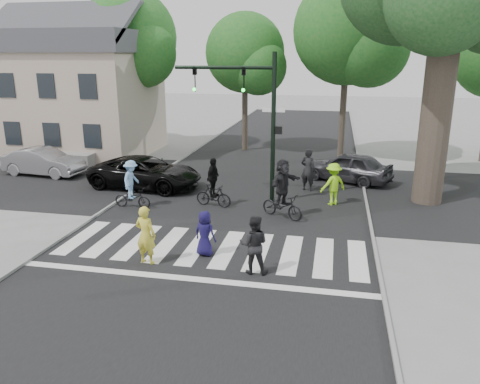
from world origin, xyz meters
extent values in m
plane|color=gray|center=(0.00, 0.00, 0.00)|extent=(120.00, 120.00, 0.00)
cube|color=black|center=(0.00, 5.00, 0.01)|extent=(10.00, 70.00, 0.01)
cube|color=black|center=(0.00, 8.00, 0.01)|extent=(70.00, 10.00, 0.01)
cube|color=gray|center=(-5.05, 5.00, 0.05)|extent=(0.10, 70.00, 0.10)
cube|color=gray|center=(5.05, 5.00, 0.05)|extent=(0.10, 70.00, 0.10)
cube|color=silver|center=(-4.50, 1.00, 0.01)|extent=(0.55, 3.00, 0.01)
cube|color=silver|center=(-3.50, 1.00, 0.01)|extent=(0.55, 3.00, 0.01)
cube|color=silver|center=(-2.50, 1.00, 0.01)|extent=(0.55, 3.00, 0.01)
cube|color=silver|center=(-1.50, 1.00, 0.01)|extent=(0.55, 3.00, 0.01)
cube|color=silver|center=(-0.50, 1.00, 0.01)|extent=(0.55, 3.00, 0.01)
cube|color=silver|center=(0.50, 1.00, 0.01)|extent=(0.55, 3.00, 0.01)
cube|color=silver|center=(1.50, 1.00, 0.01)|extent=(0.55, 3.00, 0.01)
cube|color=silver|center=(2.50, 1.00, 0.01)|extent=(0.55, 3.00, 0.01)
cube|color=silver|center=(3.50, 1.00, 0.01)|extent=(0.55, 3.00, 0.01)
cube|color=silver|center=(4.50, 1.00, 0.01)|extent=(0.55, 3.00, 0.01)
cube|color=silver|center=(0.00, -1.20, 0.01)|extent=(10.00, 0.30, 0.01)
cylinder|color=black|center=(1.20, 6.20, 3.00)|extent=(0.18, 0.18, 6.00)
cylinder|color=black|center=(-0.80, 6.20, 5.40)|extent=(4.00, 0.14, 0.14)
imported|color=black|center=(0.00, 6.20, 4.95)|extent=(0.16, 0.20, 1.00)
sphere|color=#19E533|center=(0.00, 6.08, 4.55)|extent=(0.14, 0.14, 0.14)
imported|color=black|center=(-2.00, 6.20, 4.95)|extent=(0.16, 0.20, 1.00)
sphere|color=#19E533|center=(-2.00, 6.08, 4.55)|extent=(0.14, 0.14, 0.14)
cube|color=black|center=(1.42, 6.20, 3.00)|extent=(0.28, 0.18, 0.30)
cube|color=#FF660C|center=(1.53, 6.20, 3.00)|extent=(0.02, 0.14, 0.20)
cube|color=white|center=(1.20, 6.20, 3.80)|extent=(0.90, 0.04, 0.18)
cylinder|color=brown|center=(7.50, 7.50, 3.50)|extent=(1.20, 1.20, 7.00)
cylinder|color=brown|center=(7.80, 7.30, 6.50)|extent=(1.29, 1.74, 2.93)
cylinder|color=brown|center=(-14.00, 16.20, 2.97)|extent=(0.36, 0.36, 5.95)
sphere|color=#195E22|center=(-14.00, 16.20, 6.38)|extent=(5.20, 5.20, 5.20)
sphere|color=#195E22|center=(-12.96, 15.42, 5.53)|extent=(3.64, 3.64, 3.64)
cylinder|color=brown|center=(-9.00, 15.70, 3.22)|extent=(0.36, 0.36, 6.44)
sphere|color=#195E22|center=(-9.00, 15.70, 6.90)|extent=(5.80, 5.80, 5.80)
sphere|color=#195E22|center=(-7.84, 14.83, 5.98)|extent=(4.06, 4.06, 4.06)
cylinder|color=brown|center=(-2.00, 16.80, 2.80)|extent=(0.36, 0.36, 5.60)
sphere|color=#195E22|center=(-2.00, 16.80, 6.00)|extent=(4.80, 4.80, 4.80)
sphere|color=#195E22|center=(-1.04, 16.08, 5.20)|extent=(3.36, 3.36, 3.36)
cylinder|color=brown|center=(4.00, 15.50, 3.36)|extent=(0.36, 0.36, 6.72)
sphere|color=#195E22|center=(4.00, 15.50, 7.20)|extent=(6.00, 6.00, 6.00)
sphere|color=#195E22|center=(5.20, 14.60, 6.24)|extent=(4.20, 4.20, 4.20)
cube|color=#BFAB98|center=(-11.50, 14.00, 3.00)|extent=(8.00, 7.00, 6.00)
cube|color=#47474C|center=(-11.50, 14.00, 6.60)|extent=(8.40, 7.40, 1.20)
cube|color=#47474C|center=(-11.50, 12.15, 7.60)|extent=(8.40, 3.69, 2.44)
cube|color=#47474C|center=(-11.50, 15.85, 7.60)|extent=(8.40, 3.69, 2.44)
cube|color=black|center=(-13.90, 10.48, 1.70)|extent=(1.00, 0.06, 1.30)
cube|color=black|center=(-13.90, 10.48, 4.30)|extent=(1.00, 0.06, 1.30)
cube|color=black|center=(-11.50, 10.48, 1.70)|extent=(1.00, 0.06, 1.30)
cube|color=black|center=(-11.50, 10.48, 4.30)|extent=(1.00, 0.06, 1.30)
cube|color=black|center=(-9.10, 10.48, 1.70)|extent=(1.00, 0.06, 1.30)
cube|color=black|center=(-9.10, 10.48, 4.30)|extent=(1.00, 0.06, 1.30)
cube|color=gray|center=(-10.00, 10.20, 0.40)|extent=(2.00, 1.20, 0.80)
imported|color=yellow|center=(-1.58, -0.46, 0.88)|extent=(0.70, 0.53, 1.75)
imported|color=#150F3E|center=(-0.06, 0.44, 0.70)|extent=(0.78, 0.62, 1.41)
imported|color=black|center=(1.60, -0.46, 0.84)|extent=(0.86, 0.69, 1.68)
imported|color=black|center=(-4.13, 4.30, 0.40)|extent=(1.55, 0.62, 0.80)
imported|color=#75A6DA|center=(-4.13, 4.30, 1.17)|extent=(0.63, 1.02, 1.53)
imported|color=black|center=(-1.02, 5.11, 0.46)|extent=(1.57, 0.71, 0.91)
imported|color=black|center=(-1.02, 5.11, 1.20)|extent=(0.55, 0.98, 1.57)
imported|color=black|center=(1.84, 4.31, 0.46)|extent=(1.84, 1.39, 0.93)
imported|color=black|center=(1.84, 4.31, 1.35)|extent=(1.25, 1.70, 1.78)
imported|color=black|center=(-4.77, 7.20, 0.71)|extent=(5.33, 2.86, 1.42)
imported|color=#949396|center=(-10.77, 8.38, 0.69)|extent=(4.31, 1.84, 1.38)
imported|color=#2D2C31|center=(4.30, 10.18, 0.71)|extent=(4.52, 3.20, 1.43)
imported|color=#9CF518|center=(3.67, 6.32, 0.86)|extent=(1.28, 1.15, 1.73)
imported|color=black|center=(2.54, 8.19, 0.95)|extent=(0.81, 0.68, 1.90)
camera|label=1|loc=(3.61, -12.26, 5.87)|focal=35.00mm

